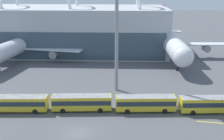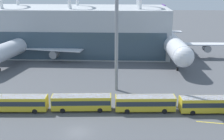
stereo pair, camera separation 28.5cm
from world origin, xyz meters
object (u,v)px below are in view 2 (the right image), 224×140
Objects in this scene: airliner_at_gate_far at (170,42)px; shuttle_bus_0 at (17,102)px; airliner_at_gate_near at (20,45)px; shuttle_bus_3 at (210,104)px; shuttle_bus_1 at (82,102)px; floodlight_mast at (117,2)px; shuttle_bus_2 at (145,102)px.

shuttle_bus_0 is (-35.52, -41.69, -3.81)m from airliner_at_gate_far.
airliner_at_gate_near reaches higher than shuttle_bus_3.
shuttle_bus_3 is (37.42, 1.14, 0.00)m from shuttle_bus_0.
airliner_at_gate_far is 54.90m from shuttle_bus_0.
shuttle_bus_3 is at bearing -3.26° from shuttle_bus_1.
floodlight_mast is at bearing 61.52° from airliner_at_gate_near.
floodlight_mast is (6.48, 11.28, 18.35)m from shuttle_bus_1.
shuttle_bus_0 is at bearing -179.47° from shuttle_bus_1.
shuttle_bus_1 is at bearing 176.79° from shuttle_bus_3.
shuttle_bus_1 is 24.95m from shuttle_bus_3.
airliner_at_gate_near is at bearing 140.65° from shuttle_bus_3.
shuttle_bus_3 is at bearing -3.66° from shuttle_bus_2.
shuttle_bus_2 is at bearing -16.51° from airliner_at_gate_far.
shuttle_bus_3 is (50.21, -36.04, -3.05)m from airliner_at_gate_near.
shuttle_bus_1 is (25.26, -36.24, -3.05)m from airliner_at_gate_near.
airliner_at_gate_near is 39.43m from shuttle_bus_0.
shuttle_bus_2 is at bearing -61.48° from floodlight_mast.
shuttle_bus_1 is at bearing -31.37° from airliner_at_gate_far.
airliner_at_gate_far reaches higher than shuttle_bus_1.
shuttle_bus_0 is 0.37× the size of floodlight_mast.
airliner_at_gate_far is at bearing 89.00° from shuttle_bus_3.
floodlight_mast is (-18.47, 11.07, 18.35)m from shuttle_bus_3.
shuttle_bus_2 is at bearing -2.66° from shuttle_bus_1.
shuttle_bus_1 is 0.37× the size of floodlight_mast.
airliner_at_gate_near is 0.91× the size of airliner_at_gate_far.
airliner_at_gate_near is at bearing 141.81° from floodlight_mast.
shuttle_bus_2 is at bearing 56.06° from airliner_at_gate_near.
airliner_at_gate_near is 3.48× the size of shuttle_bus_1.
airliner_at_gate_near is 52.25m from shuttle_bus_2.
shuttle_bus_0 is 29.07m from floodlight_mast.
shuttle_bus_2 is at bearing 0.14° from shuttle_bus_0.
floodlight_mast reaches higher than shuttle_bus_1.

